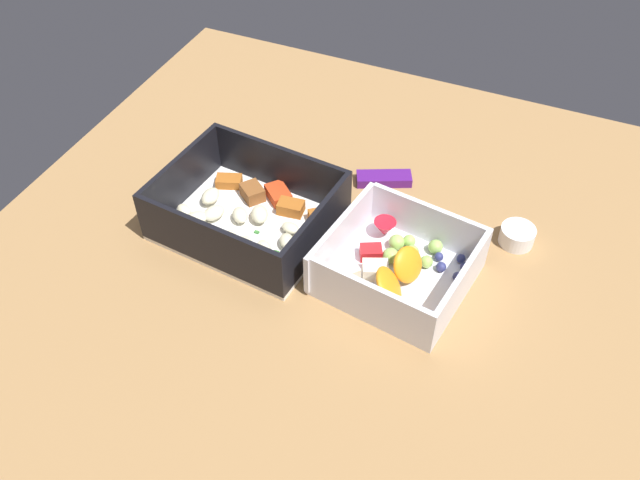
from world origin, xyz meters
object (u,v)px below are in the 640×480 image
at_px(fruit_bowl, 396,266).
at_px(paper_cup_liner, 517,236).
at_px(pasta_container, 248,213).
at_px(candy_bar, 384,179).

bearing_deg(fruit_bowl, paper_cup_liner, 44.28).
bearing_deg(paper_cup_liner, pasta_container, -161.47).
distance_m(fruit_bowl, candy_bar, 0.16).
relative_size(pasta_container, candy_bar, 2.99).
bearing_deg(pasta_container, candy_bar, 54.88).
bearing_deg(fruit_bowl, candy_bar, 114.02).
distance_m(pasta_container, candy_bar, 0.19).
xyz_separation_m(pasta_container, candy_bar, (0.12, 0.14, -0.02)).
bearing_deg(pasta_container, paper_cup_liner, 24.25).
height_order(fruit_bowl, paper_cup_liner, fruit_bowl).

